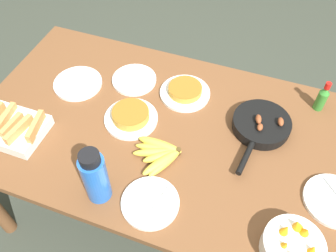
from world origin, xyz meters
TOP-DOWN VIEW (x-y plane):
  - ground_plane at (0.00, 0.00)m, footprint 14.00×14.00m
  - dining_table at (0.00, 0.00)m, footprint 1.72×0.97m
  - banana_bunch at (0.02, -0.14)m, footprint 0.20×0.19m
  - melon_tray at (-0.62, -0.24)m, footprint 0.28×0.21m
  - skillet at (0.37, 0.14)m, footprint 0.25×0.41m
  - frittata_plate_center at (-0.00, 0.23)m, footprint 0.23×0.23m
  - frittata_plate_side at (-0.17, -0.00)m, footprint 0.24×0.24m
  - empty_plate_near_front at (-0.50, 0.11)m, footprint 0.23×0.23m
  - empty_plate_far_left at (0.06, -0.35)m, footprint 0.22×0.22m
  - empty_plate_far_right at (0.69, -0.11)m, footprint 0.22×0.22m
  - empty_plate_mid_edge at (-0.26, 0.23)m, footprint 0.21×0.21m
  - fruit_bowl_mango at (0.57, -0.35)m, footprint 0.20×0.20m
  - water_bottle at (-0.14, -0.37)m, footprint 0.09×0.09m
  - hot_sauce_bottle at (0.59, 0.36)m, footprint 0.04×0.04m

SIDE VIEW (x-z plane):
  - ground_plane at x=0.00m, z-range 0.00..0.00m
  - dining_table at x=0.00m, z-range 0.28..1.01m
  - empty_plate_near_front at x=-0.50m, z-range 0.73..0.75m
  - empty_plate_mid_edge at x=-0.26m, z-range 0.73..0.75m
  - empty_plate_far_right at x=0.69m, z-range 0.73..0.75m
  - empty_plate_far_left at x=0.06m, z-range 0.73..0.75m
  - banana_bunch at x=0.02m, z-range 0.73..0.77m
  - frittata_plate_center at x=0.00m, z-range 0.73..0.78m
  - frittata_plate_side at x=-0.17m, z-range 0.73..0.79m
  - skillet at x=0.37m, z-range 0.72..0.80m
  - melon_tray at x=-0.62m, z-range 0.72..0.82m
  - fruit_bowl_mango at x=0.57m, z-range 0.72..0.84m
  - hot_sauce_bottle at x=0.59m, z-range 0.72..0.88m
  - water_bottle at x=-0.14m, z-range 0.73..0.98m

